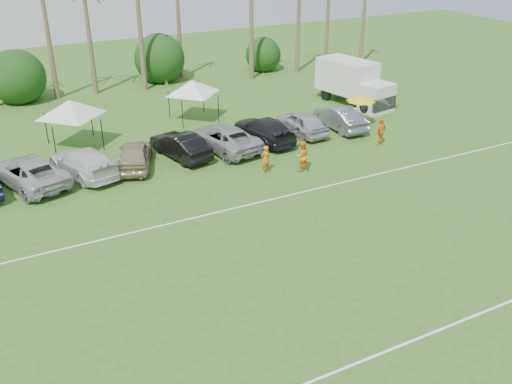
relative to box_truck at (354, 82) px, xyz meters
name	(u,v)px	position (x,y,z in m)	size (l,w,h in m)	color
field_lines	(272,273)	(-17.24, -17.87, -1.77)	(80.00, 12.10, 0.01)	white
palm_tree_4	(33,4)	(-21.24, 12.13, 5.71)	(2.40, 2.40, 8.90)	brown
bush_tree_1	(17,78)	(-23.24, 13.13, 0.02)	(4.00, 4.00, 4.00)	brown
bush_tree_2	(161,62)	(-11.24, 13.13, 0.02)	(4.00, 4.00, 4.00)	brown
bush_tree_3	(261,51)	(-1.24, 13.13, 0.02)	(4.00, 4.00, 4.00)	brown
sideline_player_a	(265,159)	(-12.54, -8.60, -0.95)	(0.60, 0.40, 1.65)	orange
sideline_player_b	(302,156)	(-10.55, -9.38, -0.85)	(0.90, 0.70, 1.84)	orange
sideline_player_c	(381,132)	(-3.75, -8.10, -0.90)	(1.02, 0.43, 1.74)	orange
box_truck	(354,82)	(0.00, 0.00, 0.00)	(3.53, 6.76, 3.32)	silver
canopy_tent_left	(69,100)	(-21.47, 0.64, 1.35)	(4.51, 4.51, 3.65)	black
canopy_tent_right	(192,80)	(-12.66, 2.16, 1.17)	(4.24, 4.24, 3.44)	black
market_umbrella	(361,98)	(-2.76, -4.52, 0.26)	(2.04, 2.04, 2.27)	black
parked_car_2	(30,172)	(-24.87, -4.14, -0.99)	(2.60, 5.65, 1.57)	#A9AAAB
parked_car_3	(83,162)	(-21.94, -4.09, -0.99)	(2.20, 5.41, 1.57)	silver
parked_car_4	(135,155)	(-19.00, -4.37, -0.99)	(1.85, 4.61, 1.57)	gray
parked_car_5	(180,145)	(-16.07, -4.14, -0.99)	(1.66, 4.76, 1.57)	black
parked_car_6	(225,138)	(-13.13, -4.29, -0.99)	(2.60, 5.65, 1.57)	#989898
parked_car_7	(264,130)	(-10.20, -4.04, -0.99)	(2.20, 5.41, 1.57)	black
parked_car_8	(301,123)	(-7.27, -4.00, -0.99)	(1.85, 4.61, 1.57)	#A8A6B2
parked_car_9	(340,118)	(-4.33, -4.36, -0.99)	(1.66, 4.76, 1.57)	slate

